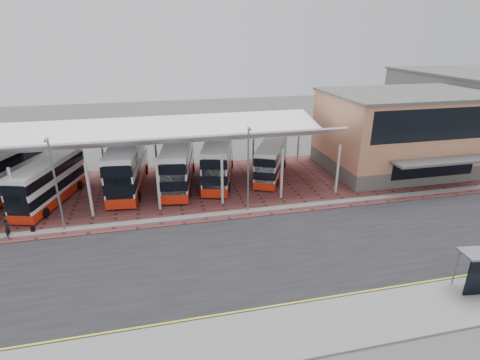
{
  "coord_description": "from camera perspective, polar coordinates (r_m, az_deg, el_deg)",
  "views": [
    {
      "loc": [
        -5.76,
        -24.24,
        15.65
      ],
      "look_at": [
        1.55,
        7.62,
        2.7
      ],
      "focal_mm": 28.0,
      "sensor_mm": 36.0,
      "label": 1
    }
  ],
  "objects": [
    {
      "name": "ground",
      "position": [
        29.42,
        0.38,
        -10.53
      ],
      "size": [
        140.0,
        140.0,
        0.0
      ],
      "primitive_type": "plane",
      "color": "#4A4C47"
    },
    {
      "name": "road",
      "position": [
        28.59,
        0.85,
        -11.55
      ],
      "size": [
        120.0,
        14.0,
        0.02
      ],
      "primitive_type": "cube",
      "color": "black",
      "rests_on": "ground"
    },
    {
      "name": "forecourt",
      "position": [
        41.12,
        -1.07,
        -0.72
      ],
      "size": [
        72.0,
        16.0,
        0.06
      ],
      "primitive_type": "cube",
      "color": "brown",
      "rests_on": "ground"
    },
    {
      "name": "sidewalk",
      "position": [
        22.54,
        6.08,
        -22.26
      ],
      "size": [
        120.0,
        4.0,
        0.14
      ],
      "primitive_type": "cube",
      "color": "slate",
      "rests_on": "ground"
    },
    {
      "name": "north_kerb",
      "position": [
        34.67,
        -1.98,
        -5.1
      ],
      "size": [
        120.0,
        0.8,
        0.14
      ],
      "primitive_type": "cube",
      "color": "slate",
      "rests_on": "ground"
    },
    {
      "name": "yellow_line_near",
      "position": [
        23.97,
        4.46,
        -19.15
      ],
      "size": [
        120.0,
        0.12,
        0.01
      ],
      "primitive_type": "cube",
      "color": "yellow",
      "rests_on": "road"
    },
    {
      "name": "yellow_line_far",
      "position": [
        24.18,
        4.24,
        -18.71
      ],
      "size": [
        120.0,
        0.12,
        0.01
      ],
      "primitive_type": "cube",
      "color": "yellow",
      "rests_on": "road"
    },
    {
      "name": "canopy",
      "position": [
        39.42,
        -12.94,
        6.59
      ],
      "size": [
        37.0,
        11.63,
        7.07
      ],
      "color": "silver",
      "rests_on": "ground"
    },
    {
      "name": "terminal",
      "position": [
        49.03,
        23.61,
        6.85
      ],
      "size": [
        18.4,
        14.4,
        9.25
      ],
      "color": "#595753",
      "rests_on": "ground"
    },
    {
      "name": "lamp_west",
      "position": [
        33.56,
        -26.27,
        -0.38
      ],
      "size": [
        0.16,
        0.9,
        8.07
      ],
      "color": "slate",
      "rests_on": "ground"
    },
    {
      "name": "lamp_east",
      "position": [
        33.44,
        1.27,
        1.88
      ],
      "size": [
        0.16,
        0.9,
        8.07
      ],
      "color": "slate",
      "rests_on": "ground"
    },
    {
      "name": "bus_0",
      "position": [
        43.88,
        -32.44,
        0.73
      ],
      "size": [
        6.72,
        12.29,
        4.97
      ],
      "rotation": [
        0.0,
        0.0,
        -0.35
      ],
      "color": "silver",
      "rests_on": "forecourt"
    },
    {
      "name": "bus_1",
      "position": [
        40.58,
        -27.09,
        -0.29
      ],
      "size": [
        5.24,
        10.48,
        4.22
      ],
      "rotation": [
        0.0,
        0.0,
        -0.3
      ],
      "color": "silver",
      "rests_on": "forecourt"
    },
    {
      "name": "bus_2",
      "position": [
        41.36,
        -16.73,
        2.18
      ],
      "size": [
        3.92,
        12.31,
        4.99
      ],
      "rotation": [
        0.0,
        0.0,
        -0.09
      ],
      "color": "silver",
      "rests_on": "forecourt"
    },
    {
      "name": "bus_3",
      "position": [
        41.0,
        -9.37,
        2.51
      ],
      "size": [
        4.5,
        11.87,
        4.78
      ],
      "rotation": [
        0.0,
        0.0,
        -0.16
      ],
      "color": "silver",
      "rests_on": "forecourt"
    },
    {
      "name": "bus_4",
      "position": [
        41.89,
        -3.31,
        3.15
      ],
      "size": [
        5.42,
        11.79,
        4.74
      ],
      "rotation": [
        0.0,
        0.0,
        -0.25
      ],
      "color": "silver",
      "rests_on": "forecourt"
    },
    {
      "name": "bus_5",
      "position": [
        43.05,
        4.83,
        3.18
      ],
      "size": [
        6.46,
        9.93,
        4.1
      ],
      "rotation": [
        0.0,
        0.0,
        -0.46
      ],
      "color": "silver",
      "rests_on": "forecourt"
    },
    {
      "name": "pedestrian",
      "position": [
        35.84,
        -31.92,
        -6.17
      ],
      "size": [
        0.42,
        0.64,
        1.74
      ],
      "primitive_type": "imported",
      "rotation": [
        0.0,
        0.0,
        1.58
      ],
      "color": "black",
      "rests_on": "forecourt"
    },
    {
      "name": "suitcase",
      "position": [
        35.95,
        -29.0,
        -6.55
      ],
      "size": [
        0.31,
        0.22,
        0.54
      ],
      "primitive_type": "cube",
      "color": "black",
      "rests_on": "forecourt"
    }
  ]
}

